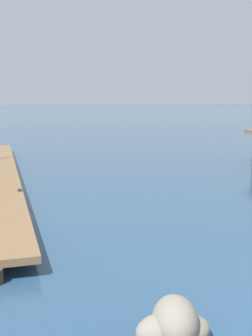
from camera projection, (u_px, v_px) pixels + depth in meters
shore_rock_near_right at (174, 326)px, 6.20m from camera, size 1.29×1.10×0.68m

